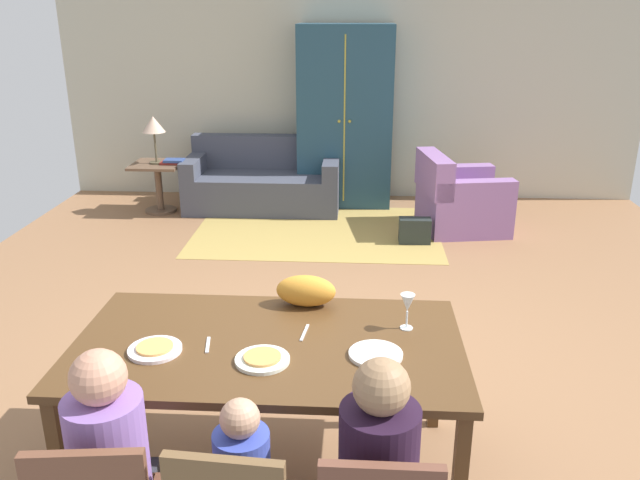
# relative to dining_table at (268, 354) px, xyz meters

# --- Properties ---
(ground_plane) EXTENTS (7.06, 6.62, 0.02)m
(ground_plane) POSITION_rel_dining_table_xyz_m (0.30, 1.94, -0.70)
(ground_plane) COLOR #8B6241
(back_wall) EXTENTS (7.06, 0.10, 2.70)m
(back_wall) POSITION_rel_dining_table_xyz_m (0.30, 5.30, 0.66)
(back_wall) COLOR #BBB8A2
(back_wall) RESTS_ON ground_plane
(dining_table) EXTENTS (1.87, 1.03, 0.76)m
(dining_table) POSITION_rel_dining_table_xyz_m (0.00, 0.00, 0.00)
(dining_table) COLOR #4F331A
(dining_table) RESTS_ON ground_plane
(plate_near_man) EXTENTS (0.25, 0.25, 0.02)m
(plate_near_man) POSITION_rel_dining_table_xyz_m (-0.51, -0.12, 0.07)
(plate_near_man) COLOR white
(plate_near_man) RESTS_ON dining_table
(pizza_near_man) EXTENTS (0.17, 0.17, 0.01)m
(pizza_near_man) POSITION_rel_dining_table_xyz_m (-0.51, -0.12, 0.09)
(pizza_near_man) COLOR #E5A052
(pizza_near_man) RESTS_ON plate_near_man
(plate_near_child) EXTENTS (0.25, 0.25, 0.02)m
(plate_near_child) POSITION_rel_dining_table_xyz_m (0.00, -0.18, 0.07)
(plate_near_child) COLOR silver
(plate_near_child) RESTS_ON dining_table
(pizza_near_child) EXTENTS (0.17, 0.17, 0.01)m
(pizza_near_child) POSITION_rel_dining_table_xyz_m (0.00, -0.18, 0.09)
(pizza_near_child) COLOR #D8974D
(pizza_near_child) RESTS_ON plate_near_child
(plate_near_woman) EXTENTS (0.25, 0.25, 0.02)m
(plate_near_woman) POSITION_rel_dining_table_xyz_m (0.51, -0.10, 0.07)
(plate_near_woman) COLOR silver
(plate_near_woman) RESTS_ON dining_table
(wine_glass) EXTENTS (0.07, 0.07, 0.19)m
(wine_glass) POSITION_rel_dining_table_xyz_m (0.67, 0.18, 0.20)
(wine_glass) COLOR silver
(wine_glass) RESTS_ON dining_table
(fork) EXTENTS (0.04, 0.15, 0.01)m
(fork) POSITION_rel_dining_table_xyz_m (-0.28, -0.05, 0.07)
(fork) COLOR silver
(fork) RESTS_ON dining_table
(knife) EXTENTS (0.03, 0.17, 0.01)m
(knife) POSITION_rel_dining_table_xyz_m (0.17, 0.10, 0.07)
(knife) COLOR silver
(knife) RESTS_ON dining_table
(person_man) EXTENTS (0.31, 0.41, 1.11)m
(person_man) POSITION_rel_dining_table_xyz_m (-0.52, -0.70, -0.18)
(person_man) COLOR #35363F
(person_man) RESTS_ON ground_plane
(cat) EXTENTS (0.33, 0.18, 0.17)m
(cat) POSITION_rel_dining_table_xyz_m (0.15, 0.41, 0.15)
(cat) COLOR orange
(cat) RESTS_ON dining_table
(area_rug) EXTENTS (2.60, 1.80, 0.01)m
(area_rug) POSITION_rel_dining_table_xyz_m (-0.02, 3.82, -0.69)
(area_rug) COLOR #A88C47
(area_rug) RESTS_ON ground_plane
(couch) EXTENTS (1.80, 0.86, 0.82)m
(couch) POSITION_rel_dining_table_xyz_m (-0.70, 4.67, -0.39)
(couch) COLOR #414453
(couch) RESTS_ON ground_plane
(armchair) EXTENTS (0.99, 0.98, 0.82)m
(armchair) POSITION_rel_dining_table_xyz_m (1.50, 4.01, -0.38)
(armchair) COLOR #8B619A
(armchair) RESTS_ON ground_plane
(armoire) EXTENTS (1.10, 0.59, 2.10)m
(armoire) POSITION_rel_dining_table_xyz_m (0.25, 4.91, 0.36)
(armoire) COLOR #214457
(armoire) RESTS_ON ground_plane
(side_table) EXTENTS (0.56, 0.56, 0.58)m
(side_table) POSITION_rel_dining_table_xyz_m (-1.90, 4.42, -0.32)
(side_table) COLOR brown
(side_table) RESTS_ON ground_plane
(table_lamp) EXTENTS (0.26, 0.26, 0.54)m
(table_lamp) POSITION_rel_dining_table_xyz_m (-1.90, 4.42, 0.31)
(table_lamp) COLOR brown
(table_lamp) RESTS_ON side_table
(book_lower) EXTENTS (0.22, 0.16, 0.03)m
(book_lower) POSITION_rel_dining_table_xyz_m (-1.73, 4.41, -0.10)
(book_lower) COLOR maroon
(book_lower) RESTS_ON side_table
(book_upper) EXTENTS (0.22, 0.16, 0.03)m
(book_upper) POSITION_rel_dining_table_xyz_m (-1.69, 4.39, -0.07)
(book_upper) COLOR #2F4784
(book_upper) RESTS_ON book_lower
(handbag) EXTENTS (0.32, 0.16, 0.26)m
(handbag) POSITION_rel_dining_table_xyz_m (1.00, 3.52, -0.56)
(handbag) COLOR #232B29
(handbag) RESTS_ON ground_plane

